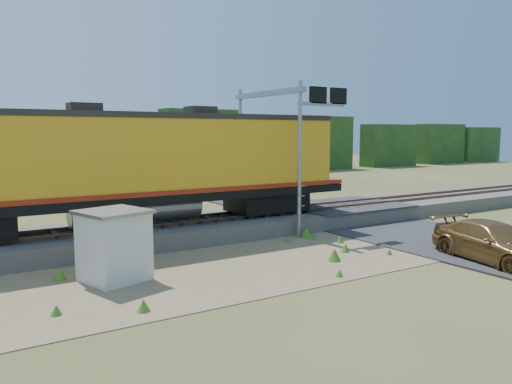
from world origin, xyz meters
TOP-DOWN VIEW (x-y plane):
  - ground at (0.00, 0.00)m, footprint 140.00×140.00m
  - ballast at (0.00, 6.00)m, footprint 70.00×5.00m
  - rails at (0.00, 6.00)m, footprint 70.00×1.54m
  - dirt_shoulder at (-2.00, 0.50)m, footprint 26.00×8.00m
  - road at (7.00, 0.74)m, footprint 7.00×66.00m
  - tree_line_north at (0.00, 38.00)m, footprint 130.00×3.00m
  - weed_clumps at (-3.50, 0.10)m, footprint 15.00×6.20m
  - locomotive at (-5.75, 6.00)m, footprint 21.59×3.29m
  - shed at (-8.01, 0.83)m, footprint 2.56×2.56m
  - signal_gantry at (2.02, 5.32)m, footprint 2.97×6.20m
  - car at (5.29, -4.58)m, footprint 3.14×5.67m

SIDE VIEW (x-z plane):
  - ground at x=0.00m, z-range 0.00..0.00m
  - weed_clumps at x=-3.50m, z-range -0.28..0.28m
  - dirt_shoulder at x=-2.00m, z-range 0.00..0.03m
  - road at x=7.00m, z-range -0.34..0.52m
  - ballast at x=0.00m, z-range 0.00..0.80m
  - car at x=5.29m, z-range 0.00..1.56m
  - rails at x=0.00m, z-range 0.80..0.96m
  - shed at x=-8.01m, z-range 0.02..2.46m
  - tree_line_north at x=0.00m, z-range -0.18..6.32m
  - locomotive at x=-5.75m, z-range 0.92..6.49m
  - signal_gantry at x=2.02m, z-range 1.84..9.33m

